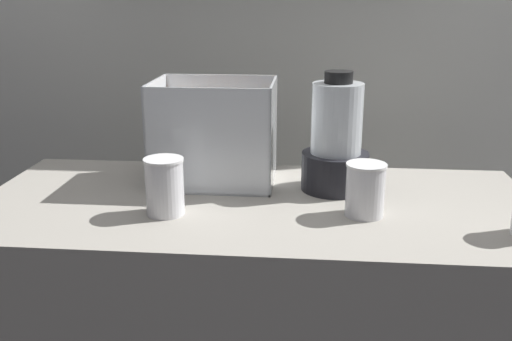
# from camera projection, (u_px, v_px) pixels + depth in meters

# --- Properties ---
(back_wall_unit) EXTENTS (2.60, 0.24, 2.50)m
(back_wall_unit) POSITION_uv_depth(u_px,v_px,m) (275.00, 32.00, 2.07)
(back_wall_unit) COLOR silver
(back_wall_unit) RESTS_ON ground_plane
(carrot_display_bin) EXTENTS (0.32, 0.25, 0.28)m
(carrot_display_bin) POSITION_uv_depth(u_px,v_px,m) (213.00, 150.00, 1.58)
(carrot_display_bin) COLOR white
(carrot_display_bin) RESTS_ON counter
(blender_pitcher) EXTENTS (0.18, 0.18, 0.31)m
(blender_pitcher) POSITION_uv_depth(u_px,v_px,m) (336.00, 144.00, 1.50)
(blender_pitcher) COLOR black
(blender_pitcher) RESTS_ON counter
(juice_cup_mango_far_left) EXTENTS (0.09, 0.09, 0.14)m
(juice_cup_mango_far_left) POSITION_uv_depth(u_px,v_px,m) (165.00, 189.00, 1.35)
(juice_cup_mango_far_left) COLOR white
(juice_cup_mango_far_left) RESTS_ON counter
(juice_cup_mango_left) EXTENTS (0.09, 0.09, 0.13)m
(juice_cup_mango_left) POSITION_uv_depth(u_px,v_px,m) (365.00, 193.00, 1.34)
(juice_cup_mango_left) COLOR white
(juice_cup_mango_left) RESTS_ON counter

